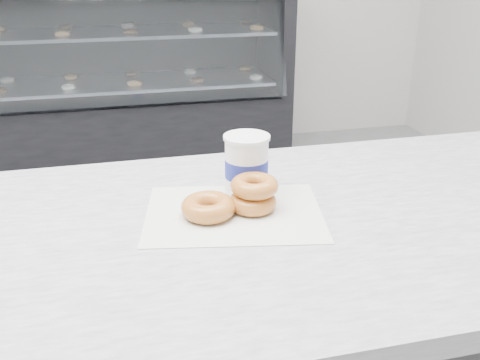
% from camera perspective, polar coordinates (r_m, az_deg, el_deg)
% --- Properties ---
extents(display_case, '(2.40, 0.74, 1.25)m').
position_cam_1_polar(display_case, '(3.69, -14.33, 8.62)').
color(display_case, black).
rests_on(display_case, ground).
extents(wax_paper, '(0.38, 0.32, 0.00)m').
position_cam_1_polar(wax_paper, '(1.04, -0.65, -3.54)').
color(wax_paper, silver).
rests_on(wax_paper, counter).
extents(donut_single, '(0.11, 0.11, 0.04)m').
position_cam_1_polar(donut_single, '(1.02, -3.42, -2.90)').
color(donut_single, '#D28839').
rests_on(donut_single, wax_paper).
extents(donut_stack, '(0.12, 0.12, 0.07)m').
position_cam_1_polar(donut_stack, '(1.04, 1.46, -1.48)').
color(donut_stack, '#D28839').
rests_on(donut_stack, wax_paper).
extents(coffee_cup, '(0.12, 0.12, 0.13)m').
position_cam_1_polar(coffee_cup, '(1.10, 0.71, 1.67)').
color(coffee_cup, white).
rests_on(coffee_cup, counter).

